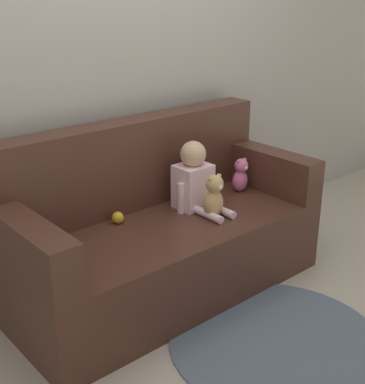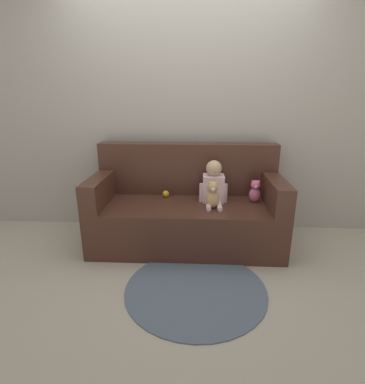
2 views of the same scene
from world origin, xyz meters
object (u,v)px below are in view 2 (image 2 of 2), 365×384
(plush_toy_side, at_px, (255,191))
(toy_ball, at_px, (166,194))
(person_baby, at_px, (213,185))
(teddy_bear_brown, at_px, (213,195))
(couch, at_px, (187,210))

(plush_toy_side, relative_size, toy_ball, 3.27)
(toy_ball, bearing_deg, person_baby, -12.91)
(toy_ball, bearing_deg, plush_toy_side, -6.82)
(plush_toy_side, bearing_deg, teddy_bear_brown, -156.18)
(toy_ball, bearing_deg, couch, -24.10)
(person_baby, relative_size, toy_ball, 6.02)
(teddy_bear_brown, xyz_separation_m, plush_toy_side, (0.42, 0.18, -0.02))
(couch, xyz_separation_m, toy_ball, (-0.22, 0.10, 0.13))
(person_baby, xyz_separation_m, plush_toy_side, (0.40, 0.00, -0.06))
(teddy_bear_brown, bearing_deg, couch, 141.92)
(couch, xyz_separation_m, person_baby, (0.26, -0.01, 0.27))
(teddy_bear_brown, xyz_separation_m, toy_ball, (-0.46, 0.29, -0.09))
(couch, xyz_separation_m, teddy_bear_brown, (0.25, -0.19, 0.23))
(person_baby, bearing_deg, teddy_bear_brown, -94.70)
(couch, bearing_deg, plush_toy_side, -0.69)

